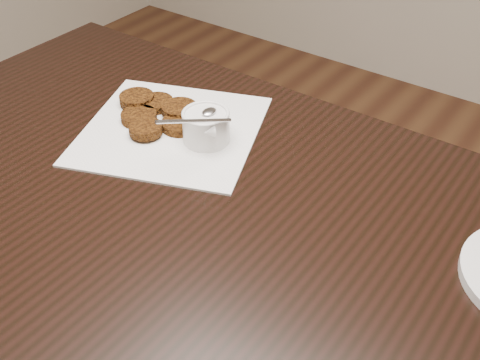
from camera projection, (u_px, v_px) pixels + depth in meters
table at (188, 339)px, 1.20m from camera, size 1.29×0.83×0.75m
napkin at (171, 130)px, 1.12m from camera, size 0.42×0.42×0.00m
sauce_ramekin at (205, 112)px, 1.06m from camera, size 0.15×0.15×0.12m
patty_cluster at (157, 114)px, 1.15m from camera, size 0.23×0.23×0.02m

